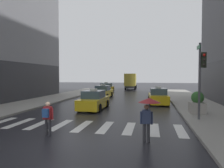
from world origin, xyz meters
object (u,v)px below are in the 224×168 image
object	(u,v)px
taxi_third	(103,92)
pedestrian_with_backpack	(48,116)
taxi_second	(158,97)
pedestrian_with_umbrella	(148,108)
box_truck	(131,81)
traffic_light_pole	(201,70)
planter_near_corner	(197,103)
taxi_lead	(94,101)
taxi_fourth	(106,88)

from	to	relation	value
taxi_third	pedestrian_with_backpack	world-z (taller)	taxi_third
taxi_second	pedestrian_with_umbrella	world-z (taller)	pedestrian_with_umbrella
box_truck	traffic_light_pole	bearing A→B (deg)	-76.30
planter_near_corner	taxi_lead	bearing A→B (deg)	171.36
taxi_third	taxi_fourth	world-z (taller)	same
taxi_lead	box_truck	size ratio (longest dim) A/B	0.60
traffic_light_pole	taxi_lead	distance (m)	9.08
traffic_light_pole	taxi_fourth	world-z (taller)	traffic_light_pole
planter_near_corner	taxi_third	bearing A→B (deg)	132.40
traffic_light_pole	box_truck	bearing A→B (deg)	103.70
traffic_light_pole	planter_near_corner	xyz separation A→B (m)	(0.28, 2.30, -2.38)
traffic_light_pole	box_truck	distance (m)	31.43
taxi_third	box_truck	size ratio (longest dim) A/B	0.60
taxi_third	pedestrian_with_umbrella	world-z (taller)	pedestrian_with_umbrella
taxi_fourth	box_truck	world-z (taller)	box_truck
taxi_second	pedestrian_with_umbrella	bearing A→B (deg)	-93.58
box_truck	planter_near_corner	bearing A→B (deg)	-74.71
traffic_light_pole	taxi_third	distance (m)	16.10
taxi_second	taxi_fourth	distance (m)	15.88
taxi_lead	taxi_fourth	size ratio (longest dim) A/B	0.99
pedestrian_with_umbrella	planter_near_corner	size ratio (longest dim) A/B	1.21
pedestrian_with_umbrella	taxi_lead	bearing A→B (deg)	120.06
traffic_light_pole	taxi_second	world-z (taller)	traffic_light_pole
taxi_lead	pedestrian_with_backpack	xyz separation A→B (m)	(0.04, -8.23, 0.25)
planter_near_corner	box_truck	bearing A→B (deg)	105.29
taxi_fourth	planter_near_corner	bearing A→B (deg)	-60.04
box_truck	pedestrian_with_umbrella	size ratio (longest dim) A/B	3.91
taxi_third	box_truck	distance (m)	17.80
taxi_third	taxi_lead	bearing A→B (deg)	-81.50
taxi_fourth	planter_near_corner	xyz separation A→B (m)	(11.10, -19.26, 0.15)
taxi_fourth	planter_near_corner	world-z (taller)	taxi_fourth
box_truck	pedestrian_with_umbrella	bearing A→B (deg)	-83.11
traffic_light_pole	pedestrian_with_backpack	world-z (taller)	traffic_light_pole
taxi_fourth	planter_near_corner	size ratio (longest dim) A/B	2.89
taxi_lead	pedestrian_with_backpack	size ratio (longest dim) A/B	2.76
box_truck	planter_near_corner	world-z (taller)	box_truck
taxi_second	pedestrian_with_backpack	bearing A→B (deg)	-113.45
taxi_second	taxi_lead	bearing A→B (deg)	-140.79
taxi_lead	planter_near_corner	distance (m)	8.34
taxi_third	pedestrian_with_umbrella	xyz separation A→B (m)	(6.18, -17.58, 0.79)
traffic_light_pole	taxi_lead	bearing A→B (deg)	155.98
taxi_lead	planter_near_corner	size ratio (longest dim) A/B	2.85
box_truck	pedestrian_with_backpack	xyz separation A→B (m)	(-0.49, -35.19, -0.88)
pedestrian_with_umbrella	planter_near_corner	xyz separation A→B (m)	(3.46, 7.02, -0.64)
taxi_second	planter_near_corner	bearing A→B (deg)	-65.48
traffic_light_pole	pedestrian_with_backpack	bearing A→B (deg)	-149.44
taxi_second	taxi_third	size ratio (longest dim) A/B	1.01
box_truck	pedestrian_with_umbrella	world-z (taller)	box_truck
taxi_second	taxi_third	bearing A→B (deg)	145.84
traffic_light_pole	taxi_second	bearing A→B (deg)	106.33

